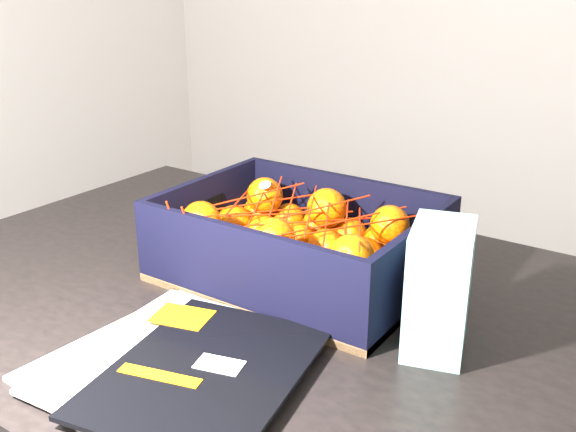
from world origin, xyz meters
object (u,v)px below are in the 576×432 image
Objects in this scene: magazine_stack at (176,362)px; retail_carton at (439,288)px; table at (268,351)px; produce_crate at (299,253)px.

magazine_stack is 2.00× the size of retail_carton.
retail_carton is at bearing 0.37° from table.
magazine_stack is at bearing -86.98° from produce_crate.
produce_crate reaches higher than table.
magazine_stack is at bearing -153.26° from retail_carton.
retail_carton is (0.25, -0.07, 0.04)m from produce_crate.
table is 0.16m from produce_crate.
produce_crate is at bearing 147.91° from retail_carton.
retail_carton is at bearing 42.95° from magazine_stack.
retail_carton is (0.26, 0.00, 0.18)m from table.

